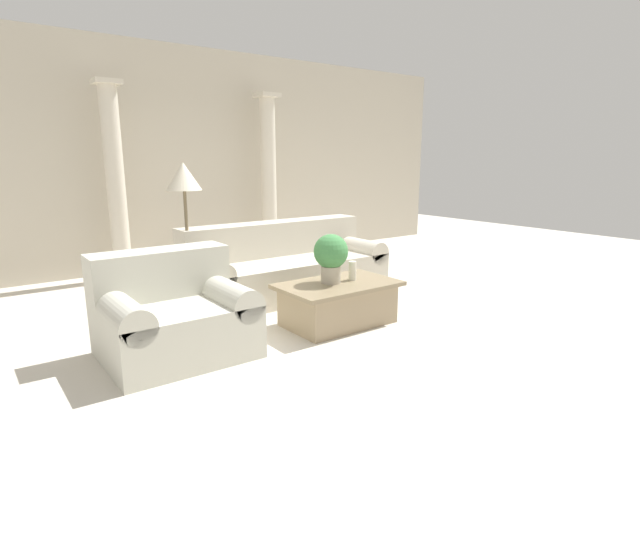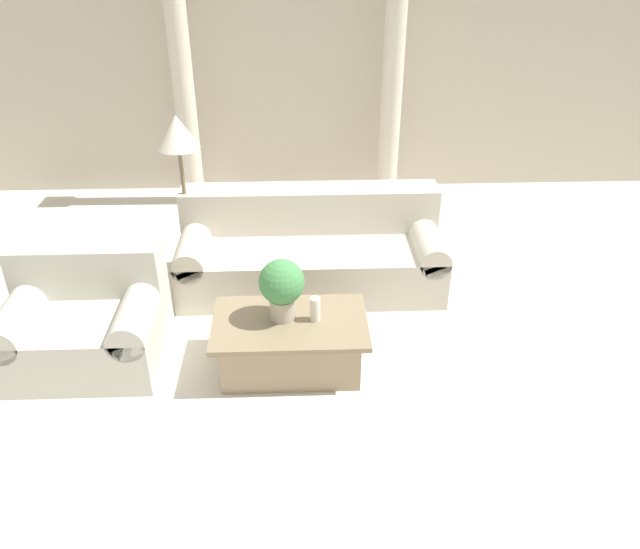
# 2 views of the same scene
# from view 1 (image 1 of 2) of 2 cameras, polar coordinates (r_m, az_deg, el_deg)

# --- Properties ---
(ground_plane) EXTENTS (16.00, 16.00, 0.00)m
(ground_plane) POSITION_cam_1_polar(r_m,az_deg,el_deg) (5.42, -0.10, -4.17)
(ground_plane) COLOR silver
(wall_back) EXTENTS (10.00, 0.06, 3.20)m
(wall_back) POSITION_cam_1_polar(r_m,az_deg,el_deg) (7.98, -14.30, 12.68)
(wall_back) COLOR beige
(wall_back) RESTS_ON ground_plane
(sofa_long) EXTENTS (2.40, 0.97, 0.86)m
(sofa_long) POSITION_cam_1_polar(r_m,az_deg,el_deg) (6.03, -4.05, 0.93)
(sofa_long) COLOR beige
(sofa_long) RESTS_ON ground_plane
(loveseat) EXTENTS (1.16, 0.97, 0.86)m
(loveseat) POSITION_cam_1_polar(r_m,az_deg,el_deg) (4.35, -16.45, -4.29)
(loveseat) COLOR beige
(loveseat) RESTS_ON ground_plane
(coffee_table) EXTENTS (1.16, 0.72, 0.42)m
(coffee_table) POSITION_cam_1_polar(r_m,az_deg,el_deg) (4.95, 2.08, -3.27)
(coffee_table) COLOR #998466
(coffee_table) RESTS_ON ground_plane
(potted_plant) EXTENTS (0.34, 0.34, 0.48)m
(potted_plant) POSITION_cam_1_polar(r_m,az_deg,el_deg) (4.84, 1.25, 2.28)
(potted_plant) COLOR #B2A893
(potted_plant) RESTS_ON coffee_table
(pillar_candle) EXTENTS (0.08, 0.08, 0.19)m
(pillar_candle) POSITION_cam_1_polar(r_m,az_deg,el_deg) (5.00, 3.73, 0.44)
(pillar_candle) COLOR silver
(pillar_candle) RESTS_ON coffee_table
(floor_lamp) EXTENTS (0.37, 0.37, 1.57)m
(floor_lamp) POSITION_cam_1_polar(r_m,az_deg,el_deg) (5.52, -15.27, 9.80)
(floor_lamp) COLOR brown
(floor_lamp) RESTS_ON ground_plane
(column_left) EXTENTS (0.33, 0.33, 2.58)m
(column_left) POSITION_cam_1_polar(r_m,az_deg,el_deg) (7.17, -22.34, 9.82)
(column_left) COLOR beige
(column_left) RESTS_ON ground_plane
(column_right) EXTENTS (0.33, 0.33, 2.58)m
(column_right) POSITION_cam_1_polar(r_m,az_deg,el_deg) (8.08, -5.89, 10.99)
(column_right) COLOR beige
(column_right) RESTS_ON ground_plane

